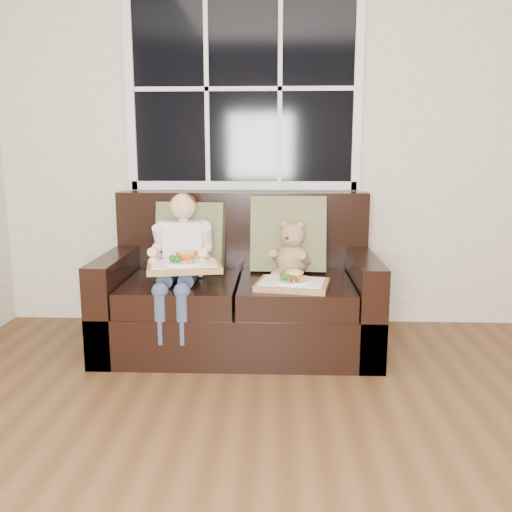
{
  "coord_description": "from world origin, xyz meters",
  "views": [
    {
      "loc": [
        -0.29,
        -1.36,
        1.23
      ],
      "look_at": [
        -0.41,
        1.85,
        0.61
      ],
      "focal_mm": 38.0,
      "sensor_mm": 36.0,
      "label": 1
    }
  ],
  "objects_px": {
    "loveseat": "(240,297)",
    "child": "(181,250)",
    "teddy_bear": "(292,253)",
    "tray_left": "(184,264)",
    "tray_right": "(292,283)"
  },
  "relations": [
    {
      "from": "tray_left",
      "to": "tray_right",
      "type": "height_order",
      "value": "tray_left"
    },
    {
      "from": "teddy_bear",
      "to": "tray_left",
      "type": "distance_m",
      "value": 0.7
    },
    {
      "from": "child",
      "to": "tray_right",
      "type": "height_order",
      "value": "child"
    },
    {
      "from": "tray_right",
      "to": "child",
      "type": "bearing_deg",
      "value": 175.13
    },
    {
      "from": "teddy_bear",
      "to": "tray_right",
      "type": "relative_size",
      "value": 0.8
    },
    {
      "from": "teddy_bear",
      "to": "tray_left",
      "type": "bearing_deg",
      "value": -135.54
    },
    {
      "from": "loveseat",
      "to": "child",
      "type": "distance_m",
      "value": 0.49
    },
    {
      "from": "loveseat",
      "to": "tray_right",
      "type": "relative_size",
      "value": 3.72
    },
    {
      "from": "child",
      "to": "tray_left",
      "type": "bearing_deg",
      "value": -74.75
    },
    {
      "from": "child",
      "to": "teddy_bear",
      "type": "distance_m",
      "value": 0.7
    },
    {
      "from": "loveseat",
      "to": "child",
      "type": "bearing_deg",
      "value": -161.64
    },
    {
      "from": "loveseat",
      "to": "tray_left",
      "type": "distance_m",
      "value": 0.49
    },
    {
      "from": "teddy_bear",
      "to": "tray_left",
      "type": "relative_size",
      "value": 0.76
    },
    {
      "from": "child",
      "to": "tray_right",
      "type": "relative_size",
      "value": 1.77
    },
    {
      "from": "tray_left",
      "to": "teddy_bear",
      "type": "bearing_deg",
      "value": 11.93
    }
  ]
}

